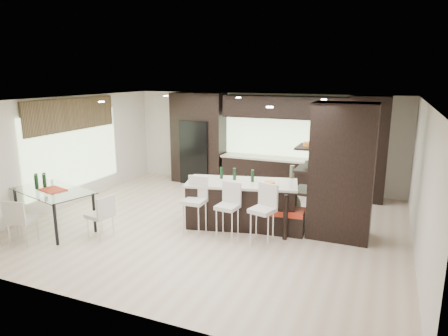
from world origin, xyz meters
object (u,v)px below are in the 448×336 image
at_px(floor_vase, 291,193).
at_px(chair_near, 23,223).
at_px(dining_table, 55,210).
at_px(chair_far, 1,218).
at_px(kitchen_island, 241,204).
at_px(stool_mid, 227,217).
at_px(stool_left, 195,211).
at_px(chair_end, 100,218).
at_px(bench, 272,219).
at_px(stool_right, 262,221).

xyz_separation_m(floor_vase, chair_near, (-4.49, -3.29, -0.21)).
bearing_deg(dining_table, chair_far, -108.10).
distance_m(dining_table, chair_near, 0.81).
relative_size(kitchen_island, stool_mid, 2.55).
bearing_deg(stool_left, chair_far, -154.39).
bearing_deg(kitchen_island, dining_table, -167.57).
relative_size(dining_table, chair_end, 2.18).
height_order(bench, floor_vase, floor_vase).
bearing_deg(chair_near, stool_left, 17.44).
bearing_deg(stool_right, chair_near, -142.31).
xyz_separation_m(dining_table, chair_near, (0.00, -0.81, -0.01)).
distance_m(floor_vase, chair_near, 5.57).
relative_size(stool_mid, floor_vase, 0.73).
bearing_deg(chair_far, bench, 35.48).
distance_m(kitchen_island, chair_end, 2.95).
bearing_deg(chair_far, floor_vase, 41.66).
bearing_deg(stool_left, stool_mid, -0.67).
height_order(chair_near, chair_end, chair_near).
relative_size(dining_table, chair_far, 2.03).
xyz_separation_m(floor_vase, chair_far, (-5.04, -3.30, -0.19)).
xyz_separation_m(stool_mid, floor_vase, (0.91, 1.56, 0.17)).
height_order(kitchen_island, stool_right, kitchen_island).
height_order(stool_mid, chair_end, stool_mid).
xyz_separation_m(stool_left, chair_end, (-1.66, -0.91, -0.07)).
bearing_deg(dining_table, stool_left, 33.88).
distance_m(stool_mid, chair_far, 4.49).
distance_m(bench, dining_table, 4.60).
relative_size(stool_right, bench, 0.72).
relative_size(kitchen_island, stool_right, 2.46).
distance_m(stool_left, stool_right, 1.44).
distance_m(stool_mid, floor_vase, 1.81).
height_order(stool_left, floor_vase, floor_vase).
height_order(bench, chair_far, chair_far).
bearing_deg(stool_right, bench, 106.35).
height_order(kitchen_island, dining_table, kitchen_island).
xyz_separation_m(stool_left, stool_mid, (0.72, 0.01, -0.02)).
xyz_separation_m(bench, chair_near, (-4.29, -2.46, 0.16)).
distance_m(stool_right, chair_end, 3.24).
relative_size(stool_mid, chair_far, 1.05).
height_order(stool_mid, chair_near, stool_mid).
relative_size(stool_mid, bench, 0.69).
bearing_deg(stool_right, chair_end, -147.74).
bearing_deg(chair_near, chair_far, 167.47).
bearing_deg(floor_vase, stool_mid, -120.29).
bearing_deg(chair_end, chair_near, 134.12).
distance_m(bench, chair_far, 5.44).
distance_m(kitchen_island, dining_table, 3.97).
distance_m(stool_right, floor_vase, 1.58).
distance_m(kitchen_island, stool_left, 1.09).
bearing_deg(stool_mid, bench, 51.06).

